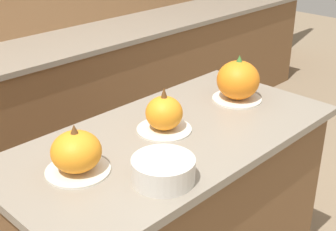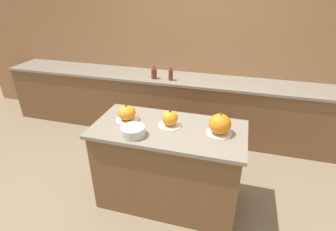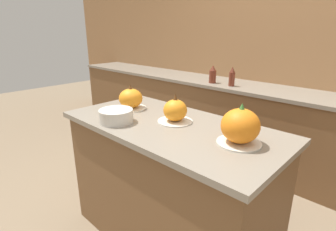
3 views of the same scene
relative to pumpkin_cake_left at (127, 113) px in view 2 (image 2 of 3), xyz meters
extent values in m
plane|color=#847056|center=(0.44, -0.04, -0.97)|extent=(12.00, 12.00, 0.00)
cube|color=#9E7047|center=(0.44, 1.75, 0.28)|extent=(8.00, 0.06, 2.50)
cube|color=brown|center=(0.44, -0.04, -0.54)|extent=(1.39, 0.66, 0.86)
cube|color=gray|center=(0.44, -0.04, -0.09)|extent=(1.45, 0.72, 0.03)
cube|color=brown|center=(0.44, 1.42, -0.54)|extent=(6.00, 0.56, 0.85)
cube|color=gray|center=(0.44, 1.42, -0.10)|extent=(6.00, 0.60, 0.03)
cylinder|color=silver|center=(0.00, 0.00, -0.07)|extent=(0.23, 0.23, 0.01)
ellipsoid|color=orange|center=(0.00, 0.00, 0.01)|extent=(0.18, 0.18, 0.14)
cone|color=brown|center=(0.00, 0.00, 0.09)|extent=(0.03, 0.03, 0.04)
cylinder|color=silver|center=(0.44, 0.01, -0.07)|extent=(0.23, 0.23, 0.01)
ellipsoid|color=orange|center=(0.44, 0.01, 0.00)|extent=(0.15, 0.15, 0.14)
cone|color=brown|center=(0.44, 0.01, 0.09)|extent=(0.03, 0.03, 0.05)
cylinder|color=silver|center=(0.91, -0.01, -0.07)|extent=(0.23, 0.23, 0.01)
ellipsoid|color=orange|center=(0.91, -0.01, 0.02)|extent=(0.20, 0.20, 0.18)
cone|color=#38702D|center=(0.91, -0.01, 0.13)|extent=(0.03, 0.03, 0.03)
cylinder|color=maroon|center=(0.10, 1.28, -0.01)|extent=(0.06, 0.06, 0.14)
cone|color=maroon|center=(0.10, 1.28, 0.09)|extent=(0.06, 0.06, 0.06)
cylinder|color=maroon|center=(-0.15, 1.29, -0.01)|extent=(0.08, 0.08, 0.14)
cone|color=maroon|center=(-0.15, 1.29, 0.08)|extent=(0.07, 0.07, 0.06)
cylinder|color=beige|center=(0.17, -0.26, -0.03)|extent=(0.22, 0.22, 0.08)
camera|label=1|loc=(-0.78, -1.20, 0.80)|focal=50.00mm
camera|label=2|loc=(1.02, -2.10, 1.16)|focal=28.00mm
camera|label=3|loc=(1.51, -1.18, 0.50)|focal=28.00mm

